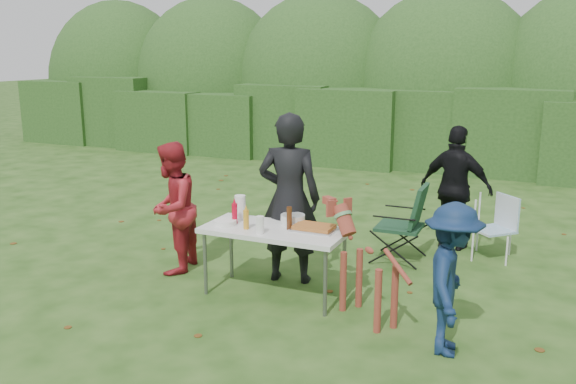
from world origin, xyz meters
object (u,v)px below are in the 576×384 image
at_px(folding_table, 274,233).
at_px(child, 452,279).
at_px(lawn_chair, 493,227).
at_px(paper_towel_roll, 240,207).
at_px(camping_chair, 399,222).
at_px(person_cook, 289,198).
at_px(mustard_bottle, 246,220).
at_px(ketchup_bottle, 235,213).
at_px(dog, 369,267).
at_px(beer_bottle, 289,218).
at_px(person_red_jacket, 172,208).
at_px(person_black_puffy, 456,188).

xyz_separation_m(folding_table, child, (1.91, -0.52, -0.02)).
bearing_deg(lawn_chair, paper_towel_roll, -6.01).
bearing_deg(camping_chair, person_cook, 49.00).
xyz_separation_m(mustard_bottle, ketchup_bottle, (-0.21, 0.13, 0.01)).
height_order(folding_table, mustard_bottle, mustard_bottle).
xyz_separation_m(dog, paper_towel_roll, (-1.58, 0.36, 0.34)).
relative_size(ketchup_bottle, beer_bottle, 0.92).
height_order(folding_table, paper_towel_roll, paper_towel_roll).
height_order(folding_table, beer_bottle, beer_bottle).
height_order(person_red_jacket, child, person_red_jacket).
xyz_separation_m(person_cook, child, (1.94, -0.99, -0.29)).
relative_size(person_red_jacket, mustard_bottle, 7.67).
xyz_separation_m(camping_chair, mustard_bottle, (-1.18, -1.76, 0.35)).
distance_m(person_black_puffy, mustard_bottle, 3.06).
bearing_deg(beer_bottle, mustard_bottle, -157.82).
relative_size(person_red_jacket, child, 1.16).
bearing_deg(person_black_puffy, beer_bottle, 72.08).
distance_m(person_red_jacket, child, 3.38).
bearing_deg(beer_bottle, person_cook, 114.17).
bearing_deg(person_black_puffy, mustard_bottle, 66.81).
distance_m(mustard_bottle, paper_towel_roll, 0.42).
relative_size(person_red_jacket, dog, 1.37).
xyz_separation_m(person_black_puffy, paper_towel_roll, (-1.97, -2.20, 0.06)).
xyz_separation_m(child, ketchup_bottle, (-2.37, 0.51, 0.19)).
relative_size(folding_table, paper_towel_roll, 5.77).
bearing_deg(person_red_jacket, folding_table, 70.94).
xyz_separation_m(folding_table, dog, (1.08, -0.16, -0.16)).
height_order(dog, camping_chair, dog).
bearing_deg(person_black_puffy, camping_chair, 66.21).
bearing_deg(dog, person_black_puffy, -62.31).
bearing_deg(lawn_chair, person_black_puffy, -67.28).
xyz_separation_m(folding_table, person_cook, (-0.04, 0.47, 0.27)).
bearing_deg(person_black_puffy, folding_table, 69.55).
bearing_deg(mustard_bottle, ketchup_bottle, 147.45).
height_order(mustard_bottle, beer_bottle, beer_bottle).
height_order(folding_table, person_red_jacket, person_red_jacket).
distance_m(person_red_jacket, mustard_bottle, 1.19).
relative_size(folding_table, person_red_jacket, 0.98).
height_order(child, camping_chair, child).
bearing_deg(child, beer_bottle, 65.78).
xyz_separation_m(person_red_jacket, dog, (2.48, -0.34, -0.24)).
bearing_deg(person_cook, ketchup_bottle, 36.21).
xyz_separation_m(mustard_bottle, beer_bottle, (0.41, 0.17, 0.02)).
distance_m(person_red_jacket, dog, 2.51).
distance_m(person_cook, paper_towel_roll, 0.55).
bearing_deg(camping_chair, folding_table, 59.19).
height_order(lawn_chair, paper_towel_roll, paper_towel_roll).
relative_size(ketchup_bottle, paper_towel_roll, 0.85).
relative_size(dog, ketchup_bottle, 5.07).
distance_m(lawn_chair, ketchup_bottle, 3.31).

